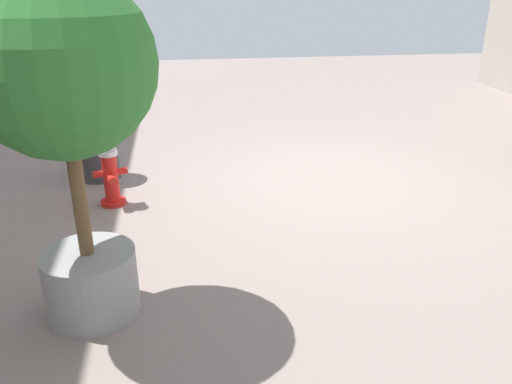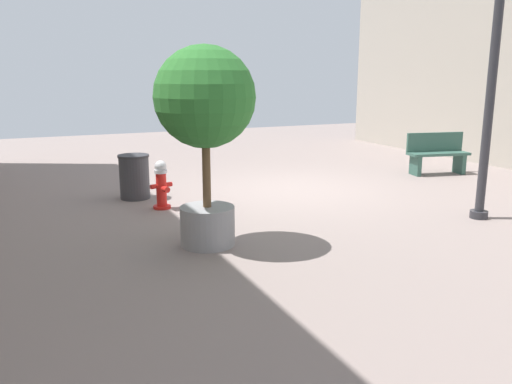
{
  "view_description": "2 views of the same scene",
  "coord_description": "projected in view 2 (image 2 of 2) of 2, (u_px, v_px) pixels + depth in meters",
  "views": [
    {
      "loc": [
        1.86,
        6.26,
        2.51
      ],
      "look_at": [
        1.08,
        1.18,
        0.38
      ],
      "focal_mm": 35.98,
      "sensor_mm": 36.0,
      "label": 1
    },
    {
      "loc": [
        4.84,
        9.01,
        2.27
      ],
      "look_at": [
        1.45,
        1.55,
        0.41
      ],
      "focal_mm": 36.54,
      "sensor_mm": 36.0,
      "label": 2
    }
  ],
  "objects": [
    {
      "name": "fire_hydrant",
      "position": [
        161.0,
        185.0,
        8.93
      ],
      "size": [
        0.41,
        0.38,
        0.84
      ],
      "color": "red",
      "rests_on": "ground_plane"
    },
    {
      "name": "ground_plane",
      "position": [
        290.0,
        190.0,
        10.45
      ],
      "size": [
        23.4,
        23.4,
        0.0
      ],
      "primitive_type": "plane",
      "color": "gray"
    },
    {
      "name": "street_lamp",
      "position": [
        494.0,
        62.0,
        7.87
      ],
      "size": [
        0.36,
        0.36,
        3.96
      ],
      "color": "#2D2D33",
      "rests_on": "ground_plane"
    },
    {
      "name": "planter_tree",
      "position": [
        205.0,
        112.0,
        6.71
      ],
      "size": [
        1.32,
        1.32,
        2.65
      ],
      "color": "gray",
      "rests_on": "ground_plane"
    },
    {
      "name": "bench_near",
      "position": [
        437.0,
        153.0,
        12.06
      ],
      "size": [
        1.47,
        0.72,
        0.95
      ],
      "color": "#33594C",
      "rests_on": "ground_plane"
    },
    {
      "name": "trash_bin",
      "position": [
        134.0,
        177.0,
        9.66
      ],
      "size": [
        0.57,
        0.57,
        0.82
      ],
      "color": "#38383D",
      "rests_on": "ground_plane"
    }
  ]
}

